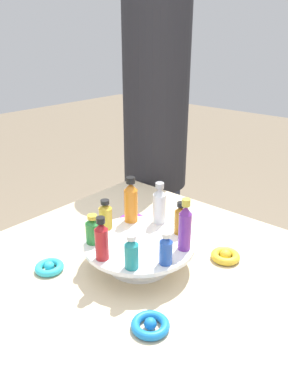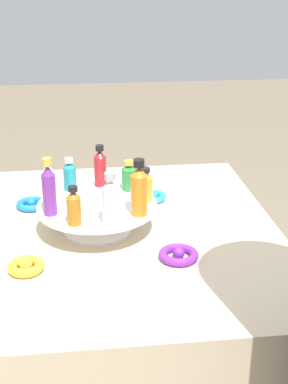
# 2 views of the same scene
# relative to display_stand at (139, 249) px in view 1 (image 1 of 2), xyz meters

# --- Properties ---
(party_table) EXTENTS (0.98, 0.98, 0.79)m
(party_table) POSITION_rel_display_stand_xyz_m (0.00, 0.00, -0.45)
(party_table) COLOR beige
(party_table) RESTS_ON ground_plane
(display_stand) EXTENTS (0.32, 0.32, 0.08)m
(display_stand) POSITION_rel_display_stand_xyz_m (0.00, 0.00, 0.00)
(display_stand) COLOR white
(display_stand) RESTS_ON party_table
(bottle_clear) EXTENTS (0.04, 0.04, 0.13)m
(bottle_clear) POSITION_rel_display_stand_xyz_m (0.13, 0.03, 0.09)
(bottle_clear) COLOR silver
(bottle_clear) RESTS_ON display_stand
(bottle_orange) EXTENTS (0.04, 0.04, 0.15)m
(bottle_orange) POSITION_rel_display_stand_xyz_m (0.08, 0.10, 0.09)
(bottle_orange) COLOR orange
(bottle_orange) RESTS_ON display_stand
(bottle_gold) EXTENTS (0.04, 0.04, 0.09)m
(bottle_gold) POSITION_rel_display_stand_xyz_m (-0.01, 0.13, 0.07)
(bottle_gold) COLOR gold
(bottle_gold) RESTS_ON display_stand
(bottle_green) EXTENTS (0.04, 0.04, 0.09)m
(bottle_green) POSITION_rel_display_stand_xyz_m (-0.09, 0.09, 0.07)
(bottle_green) COLOR #288438
(bottle_green) RESTS_ON display_stand
(bottle_red) EXTENTS (0.04, 0.04, 0.12)m
(bottle_red) POSITION_rel_display_stand_xyz_m (-0.13, 0.02, 0.08)
(bottle_red) COLOR #B21E23
(bottle_red) RESTS_ON display_stand
(bottle_teal) EXTENTS (0.04, 0.04, 0.09)m
(bottle_teal) POSITION_rel_display_stand_xyz_m (-0.11, -0.07, 0.07)
(bottle_teal) COLOR teal
(bottle_teal) RESTS_ON display_stand
(bottle_blue) EXTENTS (0.03, 0.03, 0.09)m
(bottle_blue) POSITION_rel_display_stand_xyz_m (-0.04, -0.12, 0.07)
(bottle_blue) COLOR #234CAD
(bottle_blue) RESTS_ON display_stand
(bottle_purple) EXTENTS (0.03, 0.03, 0.15)m
(bottle_purple) POSITION_rel_display_stand_xyz_m (0.05, -0.12, 0.09)
(bottle_purple) COLOR #702D93
(bottle_purple) RESTS_ON display_stand
(bottle_amber) EXTENTS (0.04, 0.04, 0.10)m
(bottle_amber) POSITION_rel_display_stand_xyz_m (0.12, -0.06, 0.07)
(bottle_amber) COLOR #AD6B19
(bottle_amber) RESTS_ON display_stand
(ribbon_bow_purple) EXTENTS (0.10, 0.10, 0.03)m
(ribbon_bow_purple) POSITION_rel_display_stand_xyz_m (0.17, 0.19, -0.04)
(ribbon_bow_purple) COLOR purple
(ribbon_bow_purple) RESTS_ON party_table
(ribbon_bow_teal) EXTENTS (0.08, 0.08, 0.03)m
(ribbon_bow_teal) POSITION_rel_display_stand_xyz_m (-0.19, 0.17, -0.04)
(ribbon_bow_teal) COLOR #2DB7CC
(ribbon_bow_teal) RESTS_ON party_table
(ribbon_bow_blue) EXTENTS (0.09, 0.09, 0.03)m
(ribbon_bow_blue) POSITION_rel_display_stand_xyz_m (-0.17, -0.19, -0.04)
(ribbon_bow_blue) COLOR blue
(ribbon_bow_blue) RESTS_ON party_table
(ribbon_bow_gold) EXTENTS (0.09, 0.09, 0.03)m
(ribbon_bow_gold) POSITION_rel_display_stand_xyz_m (0.19, -0.17, -0.04)
(ribbon_bow_gold) COLOR gold
(ribbon_bow_gold) RESTS_ON party_table
(person_figure) EXTENTS (0.30, 0.30, 1.74)m
(person_figure) POSITION_rel_display_stand_xyz_m (0.64, 0.47, 0.04)
(person_figure) COLOR #282D42
(person_figure) RESTS_ON ground_plane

